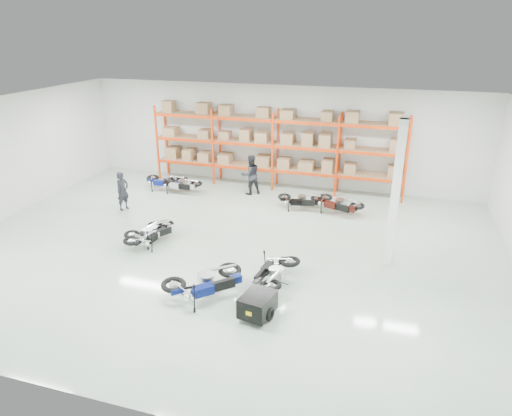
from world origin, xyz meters
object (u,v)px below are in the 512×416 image
(moto_back_c, at_px, (301,197))
(moto_back_d, at_px, (338,201))
(moto_silver_left, at_px, (152,229))
(person_left, at_px, (123,191))
(moto_blue_centre, at_px, (206,278))
(person_back, at_px, (251,175))
(moto_black_far_left, at_px, (148,232))
(moto_touring_right, at_px, (274,269))
(trailer, at_px, (258,304))
(moto_back_a, at_px, (165,178))
(moto_back_b, at_px, (180,182))

(moto_back_c, bearing_deg, moto_back_d, -100.30)
(moto_silver_left, relative_size, moto_back_d, 0.92)
(moto_silver_left, distance_m, person_left, 3.48)
(moto_blue_centre, height_order, person_back, person_back)
(moto_black_far_left, distance_m, moto_back_d, 7.36)
(person_back, bearing_deg, moto_blue_centre, 59.44)
(moto_touring_right, bearing_deg, moto_black_far_left, 172.65)
(moto_blue_centre, bearing_deg, moto_back_d, -65.71)
(person_back, bearing_deg, moto_silver_left, 32.74)
(moto_black_far_left, relative_size, person_left, 1.02)
(moto_black_far_left, relative_size, trailer, 1.01)
(moto_back_a, xyz_separation_m, moto_back_b, (0.82, -0.16, -0.03))
(person_left, bearing_deg, moto_black_far_left, -117.35)
(moto_back_d, bearing_deg, moto_touring_right, -167.29)
(moto_blue_centre, distance_m, moto_back_b, 8.66)
(moto_back_a, distance_m, moto_back_b, 0.83)
(person_back, bearing_deg, moto_back_a, -31.50)
(moto_back_d, xyz_separation_m, person_back, (-3.95, 1.15, 0.35))
(moto_touring_right, relative_size, moto_back_a, 1.04)
(moto_black_far_left, bearing_deg, trailer, 154.13)
(moto_back_a, bearing_deg, moto_silver_left, -161.08)
(moto_black_far_left, relative_size, moto_back_b, 0.99)
(moto_back_b, bearing_deg, person_back, -74.49)
(trailer, relative_size, moto_back_a, 0.93)
(moto_silver_left, xyz_separation_m, moto_back_c, (4.20, 4.43, 0.00))
(moto_back_a, xyz_separation_m, moto_back_c, (6.29, -0.55, -0.03))
(moto_back_c, xyz_separation_m, moto_back_d, (1.50, -0.04, 0.04))
(moto_black_far_left, distance_m, person_back, 6.07)
(moto_back_a, relative_size, person_left, 1.09)
(trailer, relative_size, moto_back_d, 0.91)
(moto_blue_centre, xyz_separation_m, person_back, (-1.32, 8.20, 0.27))
(moto_black_far_left, height_order, moto_back_b, moto_back_b)
(moto_silver_left, distance_m, person_back, 5.82)
(trailer, bearing_deg, moto_back_c, 104.16)
(person_back, bearing_deg, person_left, -3.11)
(trailer, height_order, moto_back_b, moto_back_b)
(moto_blue_centre, height_order, moto_back_b, moto_blue_centre)
(trailer, distance_m, moto_back_a, 10.56)
(trailer, relative_size, moto_back_c, 0.99)
(moto_back_b, xyz_separation_m, moto_back_d, (6.98, -0.43, 0.03))
(moto_black_far_left, bearing_deg, person_left, -39.53)
(moto_silver_left, distance_m, moto_back_c, 6.10)
(moto_silver_left, height_order, moto_back_b, moto_back_b)
(trailer, distance_m, moto_back_b, 9.93)
(moto_back_b, bearing_deg, moto_back_d, -91.33)
(moto_touring_right, height_order, person_back, person_back)
(moto_black_far_left, bearing_deg, moto_back_d, -135.16)
(person_left, bearing_deg, moto_back_c, -54.77)
(moto_back_d, relative_size, person_back, 0.98)
(moto_touring_right, bearing_deg, trailer, -82.02)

